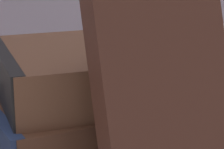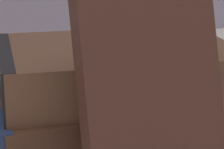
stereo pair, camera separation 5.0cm
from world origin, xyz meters
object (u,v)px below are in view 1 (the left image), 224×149
book_leaning_front (161,77)px  pocket_watch (159,39)px  book_flat_bottom (104,105)px  book_flat_top (108,69)px

book_leaning_front → pocket_watch: book_leaning_front is taller
book_flat_bottom → book_flat_top: (0.00, -0.00, 0.04)m
book_flat_top → book_leaning_front: (-0.01, -0.12, 0.02)m
book_leaning_front → book_flat_bottom: bearing=88.2°
book_leaning_front → pocket_watch: 0.12m
book_flat_bottom → pocket_watch: bearing=-14.1°
book_flat_bottom → book_leaning_front: 0.13m
book_leaning_front → pocket_watch: size_ratio=2.98×
book_flat_bottom → book_flat_top: bearing=-46.8°
book_flat_top → book_leaning_front: size_ratio=1.42×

